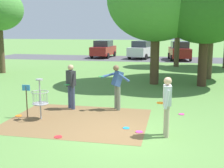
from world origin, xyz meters
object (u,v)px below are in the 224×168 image
Objects in this scene: player_throwing at (71,84)px; frisbee_far_right at (139,132)px; player_foreground_watching at (167,103)px; player_waiting_left at (117,84)px; frisbee_mid_grass at (181,114)px; parked_car_center_right at (179,51)px; frisbee_near_basket at (58,137)px; disc_golf_basket at (39,97)px; tree_far_center at (178,14)px; tree_near_left at (212,2)px; tree_near_right at (206,2)px; frisbee_by_tee at (126,128)px; parked_car_center_left at (142,50)px; frisbee_scattered_a at (19,116)px; parked_car_leftmost at (103,49)px.

player_throwing is 7.80× the size of frisbee_far_right.
player_foreground_watching is 3.12m from player_waiting_left.
frisbee_mid_grass is 0.05× the size of parked_car_center_right.
disc_golf_basket is at bearing 130.41° from frisbee_near_basket.
parked_car_center_right reaches higher than frisbee_near_basket.
parked_car_center_right reaches higher than player_waiting_left.
tree_far_center reaches higher than player_foreground_watching.
player_throwing is 0.25× the size of tree_near_left.
player_foreground_watching is 8.93m from tree_near_right.
frisbee_near_basket and frisbee_by_tee have the same top height.
player_waiting_left is 9.80m from tree_near_left.
frisbee_mid_grass is at bearing -89.75° from tree_far_center.
frisbee_scattered_a is at bearing -95.40° from parked_car_center_left.
tree_near_left is at bearing 54.73° from player_throwing.
player_foreground_watching reaches higher than disc_golf_basket.
tree_near_left is (2.27, 10.58, 3.63)m from player_foreground_watching.
player_foreground_watching is 3.22m from frisbee_near_basket.
frisbee_near_basket is (-2.98, -0.73, -0.96)m from player_foreground_watching.
tree_far_center is at bearing 85.72° from frisbee_far_right.
frisbee_by_tee and frisbee_far_right have the same top height.
tree_near_right is 17.82m from parked_car_leftmost.
disc_golf_basket is 2.93m from player_waiting_left.
frisbee_scattered_a is 13.00m from tree_near_left.
frisbee_far_right is at bearing -107.38° from tree_near_right.
frisbee_by_tee is 0.94× the size of frisbee_far_right.
frisbee_near_basket is (1.28, -1.50, -0.74)m from disc_golf_basket.
frisbee_mid_grass is (0.50, 2.30, -0.96)m from player_foreground_watching.
disc_golf_basket is 0.24× the size of tree_far_center.
tree_far_center is 1.32× the size of parked_car_center_right.
disc_golf_basket is 0.21× the size of tree_near_right.
player_waiting_left is at bearing 35.76° from disc_golf_basket.
parked_car_center_left is (-3.06, 22.87, -0.05)m from player_foreground_watching.
tree_far_center reaches higher than parked_car_center_left.
disc_golf_basket is 22.13m from parked_car_center_left.
disc_golf_basket is at bearing 173.17° from frisbee_by_tee.
frisbee_near_basket is (0.65, -2.97, -0.96)m from player_throwing.
player_throwing is 3.18m from frisbee_by_tee.
parked_car_center_right is at bearing 89.17° from frisbee_mid_grass.
tree_far_center reaches higher than player_throwing.
tree_near_left reaches higher than tree_near_right.
disc_golf_basket is 16.71m from tree_far_center.
player_foreground_watching is at bearing -31.69° from player_throwing.
tree_near_right is 14.42m from parked_car_center_right.
frisbee_by_tee is at bearing -108.92° from tree_near_left.
tree_far_center reaches higher than parked_car_leftmost.
player_throwing is at bearing 66.65° from disc_golf_basket.
frisbee_scattered_a is 0.04× the size of tree_far_center.
player_waiting_left is at bearing 25.51° from frisbee_scattered_a.
tree_near_left reaches higher than disc_golf_basket.
player_foreground_watching is at bearing -82.38° from parked_car_center_left.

